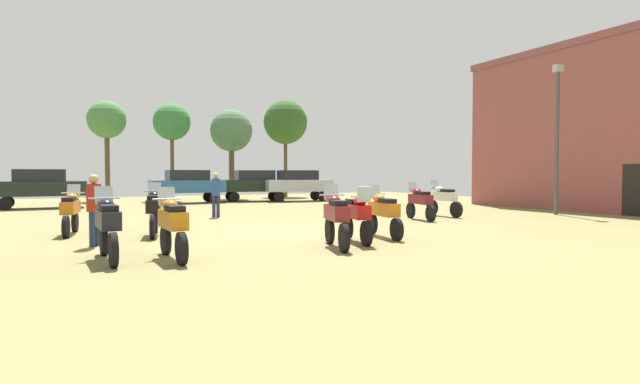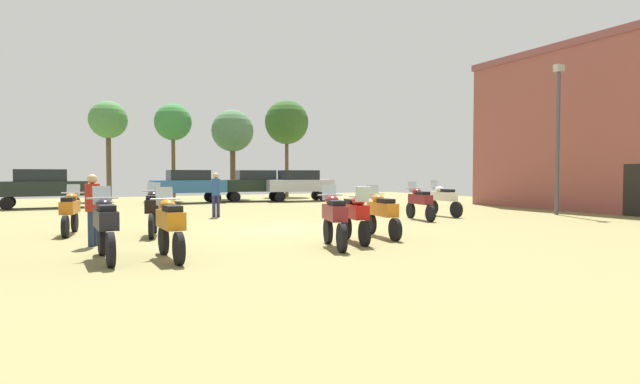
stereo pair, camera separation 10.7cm
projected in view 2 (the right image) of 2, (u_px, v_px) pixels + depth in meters
The scene contains 22 objects.
ground_plane at pixel (277, 229), 15.87m from camera, with size 44.00×52.00×0.02m.
brick_building at pixel (626, 127), 23.86m from camera, with size 6.12×14.32×8.06m.
motorcycle_1 at pixel (355, 215), 12.74m from camera, with size 0.71×2.05×1.46m.
motorcycle_4 at pixel (444, 199), 20.62m from camera, with size 0.62×2.17×1.49m.
motorcycle_5 at pixel (105, 224), 10.04m from camera, with size 0.62×2.26×1.50m.
motorcycle_6 at pixel (334, 217), 11.83m from camera, with size 0.77×2.08×1.50m.
motorcycle_8 at pixel (382, 212), 13.79m from camera, with size 0.68×2.21×1.44m.
motorcycle_10 at pixel (153, 210), 14.11m from camera, with size 0.71×2.16×1.51m.
motorcycle_11 at pixel (420, 201), 19.01m from camera, with size 0.72×2.25×1.45m.
motorcycle_12 at pixel (170, 224), 10.22m from camera, with size 0.62×2.11×1.48m.
motorcycle_13 at pixel (70, 210), 14.37m from camera, with size 0.67×2.10×1.45m.
car_1 at pixel (41, 185), 25.52m from camera, with size 4.37×1.98×2.00m.
car_2 at pixel (188, 184), 30.08m from camera, with size 4.34×1.90×2.00m.
car_4 at pixel (299, 183), 32.28m from camera, with size 4.46×2.24×2.00m.
car_5 at pixel (256, 183), 32.25m from camera, with size 4.48×2.29×2.00m.
person_1 at pixel (93, 204), 12.06m from camera, with size 0.47×0.47×1.75m.
person_2 at pixel (216, 191), 20.21m from camera, with size 0.40×0.40×1.81m.
tree_1 at pixel (173, 123), 33.47m from camera, with size 2.47×2.47×6.50m.
tree_2 at pixel (233, 132), 35.69m from camera, with size 3.00×3.00×6.37m.
tree_3 at pixel (287, 123), 39.05m from camera, with size 3.43×3.43×7.55m.
tree_5 at pixel (108, 121), 32.87m from camera, with size 2.46×2.46×6.59m.
lamp_post at pixel (558, 131), 21.36m from camera, with size 0.44×0.24×6.44m.
Camera 2 is at (-5.77, -14.79, 1.77)m, focal length 27.92 mm.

